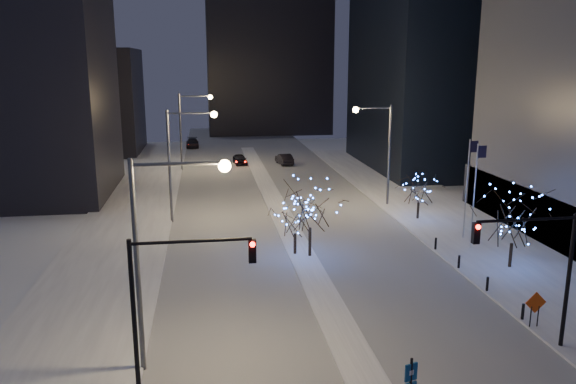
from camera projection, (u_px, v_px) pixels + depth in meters
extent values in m
plane|color=white|center=(363.00, 375.00, 25.70)|extent=(160.00, 160.00, 0.00)
cube|color=#9DA2AA|center=(272.00, 197.00, 59.42)|extent=(20.00, 130.00, 0.02)
cube|color=white|center=(278.00, 209.00, 54.59)|extent=(2.00, 80.00, 0.15)
cube|color=white|center=(471.00, 232.00, 47.09)|extent=(10.00, 90.00, 0.15)
cube|color=white|center=(114.00, 248.00, 42.96)|extent=(8.00, 90.00, 0.15)
cube|color=black|center=(80.00, 101.00, 87.64)|extent=(18.00, 16.00, 16.00)
cube|color=black|center=(267.00, 25.00, 110.45)|extent=(24.00, 14.00, 42.00)
cylinder|color=#595E66|center=(137.00, 268.00, 25.07)|extent=(0.24, 0.24, 10.00)
cylinder|color=#595E66|center=(178.00, 164.00, 24.29)|extent=(4.00, 0.16, 0.16)
sphere|color=#FFD67F|center=(225.00, 166.00, 24.61)|extent=(0.56, 0.56, 0.56)
cylinder|color=#595E66|center=(170.00, 167.00, 49.16)|extent=(0.24, 0.24, 10.00)
cylinder|color=#595E66|center=(191.00, 113.00, 48.38)|extent=(4.00, 0.16, 0.16)
sphere|color=#FFD67F|center=(214.00, 114.00, 48.70)|extent=(0.56, 0.56, 0.56)
cylinder|color=#595E66|center=(181.00, 133.00, 73.25)|extent=(0.24, 0.24, 10.00)
cylinder|color=#595E66|center=(195.00, 96.00, 72.47)|extent=(4.00, 0.16, 0.16)
sphere|color=#FFD67F|center=(210.00, 97.00, 72.79)|extent=(0.56, 0.56, 0.56)
cylinder|color=#595E66|center=(389.00, 156.00, 55.04)|extent=(0.24, 0.24, 10.00)
cylinder|color=#595E66|center=(374.00, 108.00, 53.73)|extent=(3.50, 0.16, 0.16)
sphere|color=#FFD67F|center=(356.00, 110.00, 53.51)|extent=(0.56, 0.56, 0.56)
cylinder|color=black|center=(134.00, 319.00, 23.48)|extent=(0.20, 0.20, 7.00)
cylinder|color=black|center=(192.00, 241.00, 23.09)|extent=(5.00, 0.14, 0.14)
cube|color=black|center=(252.00, 251.00, 23.57)|extent=(0.32, 0.28, 1.00)
sphere|color=#FF0C05|center=(252.00, 244.00, 23.32)|extent=(0.22, 0.22, 0.22)
cylinder|color=black|center=(568.00, 283.00, 27.37)|extent=(0.20, 0.20, 7.00)
cylinder|color=black|center=(527.00, 220.00, 26.26)|extent=(5.00, 0.14, 0.14)
cube|color=black|center=(476.00, 233.00, 26.03)|extent=(0.32, 0.28, 1.00)
sphere|color=#FF0C05|center=(478.00, 227.00, 25.78)|extent=(0.22, 0.22, 0.22)
cylinder|color=silver|center=(474.00, 197.00, 42.03)|extent=(0.10, 0.10, 8.00)
cube|color=black|center=(482.00, 152.00, 41.31)|extent=(0.70, 0.03, 0.90)
cylinder|color=silver|center=(466.00, 189.00, 44.52)|extent=(0.10, 0.10, 8.00)
cube|color=black|center=(474.00, 147.00, 43.80)|extent=(0.70, 0.03, 0.90)
cylinder|color=black|center=(523.00, 312.00, 30.87)|extent=(0.16, 0.16, 0.90)
cylinder|color=black|center=(487.00, 284.00, 34.73)|extent=(0.16, 0.16, 0.90)
cylinder|color=black|center=(459.00, 262.00, 38.58)|extent=(0.16, 0.16, 0.90)
cylinder|color=black|center=(436.00, 244.00, 42.43)|extent=(0.16, 0.16, 0.90)
imported|color=black|center=(240.00, 159.00, 78.53)|extent=(2.10, 4.27, 1.40)
imported|color=black|center=(284.00, 159.00, 78.45)|extent=(2.19, 4.74, 1.50)
imported|color=black|center=(192.00, 143.00, 94.05)|extent=(2.18, 5.10, 1.46)
cylinder|color=black|center=(310.00, 242.00, 40.90)|extent=(0.22, 0.22, 2.12)
cylinder|color=black|center=(295.00, 244.00, 41.43)|extent=(0.22, 0.22, 1.53)
cylinder|color=black|center=(511.00, 255.00, 38.73)|extent=(0.22, 0.22, 1.69)
cylinder|color=black|center=(418.00, 210.00, 50.79)|extent=(0.22, 0.22, 1.46)
cube|color=navy|center=(411.00, 372.00, 21.28)|extent=(0.54, 0.24, 0.71)
cylinder|color=black|center=(531.00, 317.00, 29.94)|extent=(0.06, 0.06, 1.17)
cylinder|color=black|center=(538.00, 316.00, 30.00)|extent=(0.06, 0.06, 1.17)
cube|color=#FF520D|center=(536.00, 303.00, 29.79)|extent=(1.21, 0.06, 1.21)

